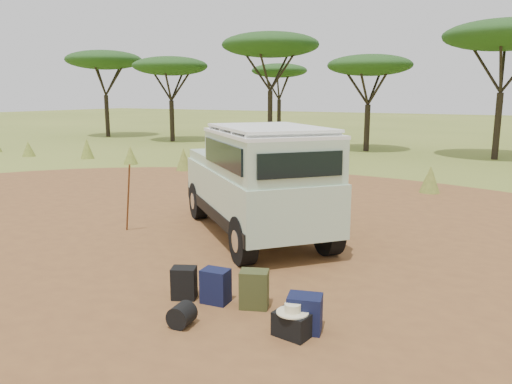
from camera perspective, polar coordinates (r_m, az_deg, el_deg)
The scene contains 13 objects.
ground at distance 9.23m, azimuth -10.36°, elevation -7.12°, with size 140.00×140.00×0.00m, color olive.
dirt_clearing at distance 9.23m, azimuth -10.36°, elevation -7.10°, with size 23.00×23.00×0.01m, color brown.
grass_fringe at distance 16.51m, azimuth 9.59°, elevation 2.42°, with size 36.60×1.60×0.90m.
acacia_treeline at distance 27.01m, azimuth 19.73°, elevation 14.78°, with size 46.70×13.20×6.26m.
safari_vehicle at distance 10.02m, azimuth 0.20°, elevation 1.01°, with size 4.70×4.43×2.28m.
walking_staff at distance 10.71m, azimuth -14.41°, elevation -0.68°, with size 0.04×0.04×1.51m, color brown.
backpack_black at distance 7.25m, azimuth -8.22°, elevation -10.27°, with size 0.34×0.25×0.46m, color black.
backpack_navy at distance 7.06m, azimuth -4.64°, elevation -10.69°, with size 0.37×0.27×0.49m, color #101533.
backpack_olive at distance 6.88m, azimuth -0.21°, elevation -11.07°, with size 0.38×0.27×0.53m, color #424821.
duffel_navy at distance 6.29m, azimuth 5.58°, elevation -13.65°, with size 0.41×0.31×0.46m, color #101533.
hard_case at distance 6.19m, azimuth 4.18°, elevation -14.87°, with size 0.43×0.30×0.30m, color black.
stuff_sack at distance 6.48m, azimuth -8.47°, elevation -13.76°, with size 0.29×0.29×0.29m, color black.
safari_hat at distance 6.11m, azimuth 4.21°, elevation -13.24°, with size 0.39×0.39×0.11m.
Camera 1 is at (5.70, -6.67, 2.86)m, focal length 35.00 mm.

